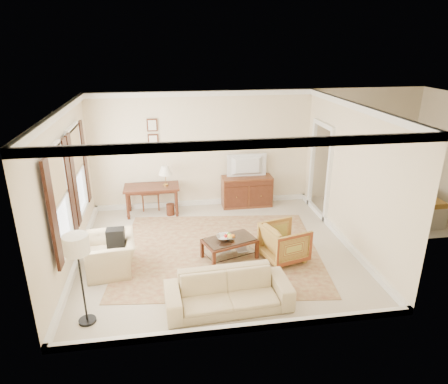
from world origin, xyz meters
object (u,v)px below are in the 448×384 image
object	(u,v)px
writing_desk	(152,191)
striped_armchair	(284,241)
sofa	(228,286)
coffee_table	(229,244)
sideboard	(247,191)
club_armchair	(111,249)
tv	(248,159)

from	to	relation	value
writing_desk	striped_armchair	xyz separation A→B (m)	(2.55, -2.61, -0.21)
writing_desk	sofa	size ratio (longest dim) A/B	0.66
writing_desk	coffee_table	xyz separation A→B (m)	(1.50, -2.42, -0.29)
writing_desk	sideboard	xyz separation A→B (m)	(2.39, 0.15, -0.22)
striped_armchair	sofa	bearing A→B (deg)	120.06
sideboard	coffee_table	world-z (taller)	sideboard
club_armchair	sofa	world-z (taller)	club_armchair
sideboard	sofa	distance (m)	4.24
club_armchair	tv	bearing A→B (deg)	124.01
sideboard	sofa	world-z (taller)	sideboard
writing_desk	tv	size ratio (longest dim) A/B	1.38
tv	coffee_table	size ratio (longest dim) A/B	0.84
coffee_table	striped_armchair	bearing A→B (deg)	-10.11
club_armchair	striped_armchair	bearing A→B (deg)	81.84
sideboard	coffee_table	distance (m)	2.72
coffee_table	club_armchair	world-z (taller)	club_armchair
sideboard	tv	world-z (taller)	tv
tv	sofa	xyz separation A→B (m)	(-1.16, -4.06, -0.87)
striped_armchair	sofa	xyz separation A→B (m)	(-1.32, -1.32, -0.01)
coffee_table	club_armchair	size ratio (longest dim) A/B	1.13
tv	coffee_table	world-z (taller)	tv
striped_armchair	club_armchair	distance (m)	3.27
writing_desk	club_armchair	xyz separation A→B (m)	(-0.72, -2.50, -0.17)
tv	club_armchair	xyz separation A→B (m)	(-3.11, -2.63, -0.82)
tv	coffee_table	xyz separation A→B (m)	(-0.88, -2.55, -0.94)
sideboard	writing_desk	bearing A→B (deg)	-176.29
tv	sideboard	bearing A→B (deg)	-90.00
club_armchair	writing_desk	bearing A→B (deg)	157.65
tv	club_armchair	distance (m)	4.15
tv	striped_armchair	bearing A→B (deg)	93.40
writing_desk	club_armchair	distance (m)	2.60
tv	writing_desk	bearing A→B (deg)	3.23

